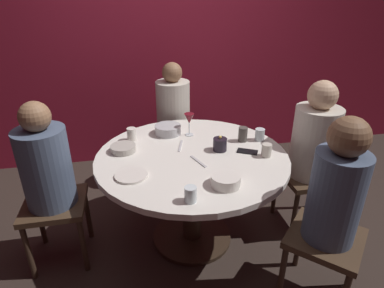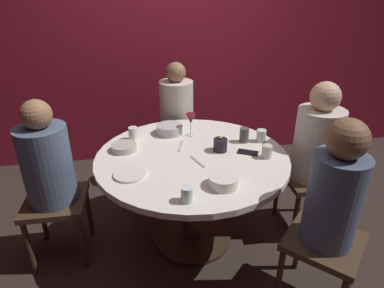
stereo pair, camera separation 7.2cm
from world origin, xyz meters
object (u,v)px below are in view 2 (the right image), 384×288
object	(u,v)px
cup_by_right_diner	(244,135)
bowl_serving_large	(170,129)
seated_diner_front_right	(334,200)
candle_holder	(220,145)
bowl_small_white	(124,147)
wine_glass	(191,120)
cell_phone	(248,152)
dinner_plate	(130,174)
seated_diner_left	(48,167)
cup_far_edge	(261,136)
cup_near_candle	(133,133)
seated_diner_back	(177,112)
bowl_salad_center	(223,181)
cup_by_left_diner	(267,151)
cup_center_front	(187,194)
seated_diner_right	(317,144)
dining_table	(192,174)

from	to	relation	value
cup_by_right_diner	bowl_serving_large	bearing A→B (deg)	155.18
bowl_serving_large	cup_by_right_diner	size ratio (longest dim) A/B	1.88
seated_diner_front_right	bowl_serving_large	world-z (taller)	seated_diner_front_right
candle_holder	bowl_small_white	bearing A→B (deg)	169.99
wine_glass	cell_phone	xyz separation A→B (m)	(0.34, -0.36, -0.12)
dinner_plate	seated_diner_left	bearing A→B (deg)	158.73
candle_holder	cup_far_edge	xyz separation A→B (m)	(0.34, 0.10, -0.00)
seated_diner_left	wine_glass	distance (m)	1.05
candle_holder	cup_near_candle	bearing A→B (deg)	154.15
dinner_plate	bowl_small_white	size ratio (longest dim) A/B	1.14
seated_diner_left	seated_diner_back	distance (m)	1.29
wine_glass	cup_by_right_diner	size ratio (longest dim) A/B	1.62
candle_holder	cup_near_candle	xyz separation A→B (m)	(-0.60, 0.29, 0.00)
bowl_salad_center	cup_by_left_diner	size ratio (longest dim) A/B	1.93
seated_diner_left	cup_center_front	size ratio (longest dim) A/B	13.24
bowl_salad_center	seated_diner_front_right	bearing A→B (deg)	-24.14
cup_by_right_diner	cup_far_edge	distance (m)	0.13
seated_diner_right	cup_by_left_diner	world-z (taller)	seated_diner_right
candle_holder	bowl_salad_center	bearing A→B (deg)	-101.60
dinner_plate	cup_near_candle	bearing A→B (deg)	87.51
cup_by_left_diner	cell_phone	bearing A→B (deg)	140.66
dining_table	dinner_plate	xyz separation A→B (m)	(-0.42, -0.20, 0.16)
seated_diner_right	cup_by_right_diner	world-z (taller)	seated_diner_right
wine_glass	bowl_salad_center	xyz separation A→B (m)	(0.07, -0.74, -0.10)
wine_glass	cell_phone	world-z (taller)	wine_glass
seated_diner_front_right	candle_holder	world-z (taller)	seated_diner_front_right
cup_by_right_diner	dinner_plate	bearing A→B (deg)	-157.40
wine_glass	cup_by_left_diner	bearing A→B (deg)	-45.21
seated_diner_right	wine_glass	xyz separation A→B (m)	(-0.87, 0.32, 0.12)
dining_table	seated_diner_left	size ratio (longest dim) A/B	1.12
dining_table	bowl_small_white	bearing A→B (deg)	162.71
seated_diner_left	bowl_salad_center	distance (m)	1.14
bowl_serving_large	cup_near_candle	distance (m)	0.29
cup_center_front	wine_glass	bearing A→B (deg)	79.48
seated_diner_left	wine_glass	size ratio (longest dim) A/B	6.65
seated_diner_right	wine_glass	bearing A→B (deg)	-20.36
seated_diner_back	cup_center_front	size ratio (longest dim) A/B	13.33
candle_holder	wine_glass	bearing A→B (deg)	118.29
dinner_plate	cup_by_left_diner	distance (m)	0.91
dinner_plate	bowl_small_white	world-z (taller)	bowl_small_white
seated_diner_right	cup_near_candle	size ratio (longest dim) A/B	12.37
dining_table	seated_diner_left	xyz separation A→B (m)	(-0.94, 0.00, 0.14)
seated_diner_front_right	bowl_small_white	bearing A→B (deg)	9.39
bowl_serving_large	bowl_salad_center	distance (m)	0.83
seated_diner_right	seated_diner_front_right	distance (m)	0.71
candle_holder	dinner_plate	size ratio (longest dim) A/B	0.55
seated_diner_back	candle_holder	world-z (taller)	seated_diner_back
dining_table	bowl_serving_large	size ratio (longest dim) A/B	6.47
seated_diner_right	cup_by_right_diner	xyz separation A→B (m)	(-0.51, 0.14, 0.05)
bowl_serving_large	cup_near_candle	xyz separation A→B (m)	(-0.28, -0.07, 0.01)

